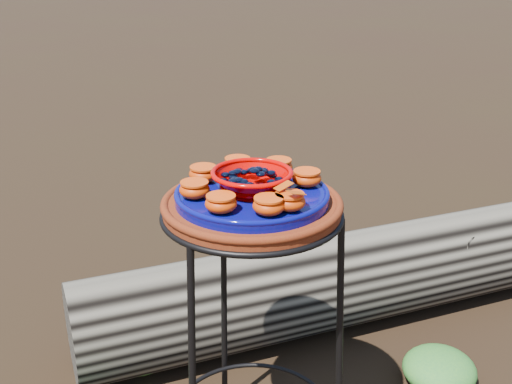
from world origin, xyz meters
name	(u,v)px	position (x,y,z in m)	size (l,w,h in m)	color
plant_stand	(252,348)	(0.00, 0.00, 0.35)	(0.44, 0.44, 0.70)	black
terracotta_saucer	(252,208)	(0.00, 0.00, 0.72)	(0.39, 0.39, 0.03)	#5D1209
cobalt_plate	(252,196)	(0.00, 0.00, 0.74)	(0.33, 0.33, 0.02)	#021058
red_bowl	(252,182)	(0.00, 0.00, 0.78)	(0.17, 0.17, 0.05)	#CA0200
glass_gems	(252,166)	(0.00, 0.00, 0.81)	(0.13, 0.13, 0.02)	black
orange_half_0	(290,202)	(0.03, -0.12, 0.77)	(0.06, 0.06, 0.04)	#B61A07
orange_half_1	(307,178)	(0.12, -0.01, 0.77)	(0.06, 0.06, 0.04)	#B61A07
orange_half_2	(279,167)	(0.10, 0.08, 0.77)	(0.06, 0.06, 0.04)	#B61A07
orange_half_3	(238,165)	(0.01, 0.12, 0.77)	(0.06, 0.06, 0.04)	#B61A07
orange_half_4	(203,174)	(-0.08, 0.10, 0.77)	(0.06, 0.06, 0.04)	#B61A07
orange_half_5	(195,190)	(-0.12, 0.01, 0.77)	(0.06, 0.06, 0.04)	#B61A07
orange_half_6	(221,204)	(-0.10, -0.08, 0.77)	(0.06, 0.06, 0.04)	#B61A07
orange_half_7	(269,206)	(-0.01, -0.12, 0.77)	(0.06, 0.06, 0.04)	#B61A07
butterfly	(290,190)	(0.03, -0.12, 0.80)	(0.08, 0.05, 0.01)	#BA3F08
driftwood_log	(327,283)	(0.47, 0.50, 0.16)	(1.72, 0.45, 0.32)	black
foliage_right	(440,368)	(0.64, 0.08, 0.06)	(0.22, 0.22, 0.11)	#286A2A
foliage_back	(135,337)	(-0.19, 0.54, 0.08)	(0.33, 0.33, 0.16)	#286A2A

